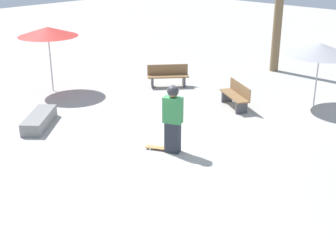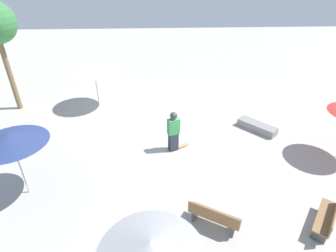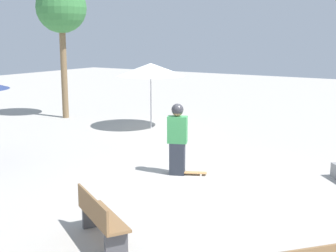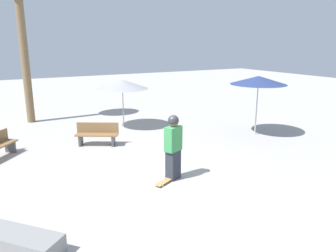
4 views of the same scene
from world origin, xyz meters
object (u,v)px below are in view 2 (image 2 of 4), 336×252
object	(u,v)px
bench_near	(214,217)
shade_umbrella_grey	(151,248)
skateboard	(181,146)
bench_far	(327,218)
skater_main	(173,130)
shade_umbrella_white	(94,68)
shade_umbrella_navy	(10,138)
concrete_ledge	(257,127)

from	to	relation	value
bench_near	shade_umbrella_grey	size ratio (longest dim) A/B	0.69
skateboard	shade_umbrella_grey	bearing A→B (deg)	-127.77
bench_near	skateboard	bearing A→B (deg)	128.33
bench_near	bench_far	xyz separation A→B (m)	(3.43, -0.22, 0.00)
skater_main	bench_far	size ratio (longest dim) A/B	1.25
shade_umbrella_white	skater_main	bearing A→B (deg)	-49.04
shade_umbrella_grey	shade_umbrella_white	distance (m)	11.31
skater_main	shade_umbrella_navy	bearing A→B (deg)	-179.21
shade_umbrella_navy	concrete_ledge	bearing A→B (deg)	21.36
shade_umbrella_grey	bench_far	bearing A→B (deg)	18.78
skater_main	shade_umbrella_white	size ratio (longest dim) A/B	0.71
skater_main	shade_umbrella_grey	world-z (taller)	shade_umbrella_grey
skateboard	shade_umbrella_white	distance (m)	6.70
bench_far	shade_umbrella_grey	bearing A→B (deg)	149.08
concrete_ledge	shade_umbrella_navy	bearing A→B (deg)	-158.64
skateboard	shade_umbrella_navy	size ratio (longest dim) A/B	0.32
bench_far	concrete_ledge	bearing A→B (deg)	40.97
bench_near	concrete_ledge	bearing A→B (deg)	89.54
bench_far	shade_umbrella_grey	world-z (taller)	shade_umbrella_grey
concrete_ledge	bench_far	world-z (taller)	bench_far
shade_umbrella_navy	shade_umbrella_grey	bearing A→B (deg)	-40.83
shade_umbrella_white	skateboard	bearing A→B (deg)	-45.74
shade_umbrella_white	shade_umbrella_navy	world-z (taller)	shade_umbrella_white
shade_umbrella_white	bench_near	bearing A→B (deg)	-60.49
bench_near	shade_umbrella_grey	bearing A→B (deg)	-102.38
bench_near	shade_umbrella_navy	distance (m)	6.85
shade_umbrella_navy	skater_main	bearing A→B (deg)	23.46
bench_near	bench_far	size ratio (longest dim) A/B	1.06
shade_umbrella_grey	shade_umbrella_white	xyz separation A→B (m)	(-3.14, 10.87, 0.31)
shade_umbrella_grey	shade_umbrella_navy	distance (m)	5.89
bench_near	bench_far	distance (m)	3.43
skater_main	bench_near	world-z (taller)	skater_main
bench_far	shade_umbrella_navy	size ratio (longest dim) A/B	0.61
shade_umbrella_grey	skateboard	bearing A→B (deg)	78.67
skater_main	concrete_ledge	distance (m)	4.61
skater_main	shade_umbrella_grey	size ratio (longest dim) A/B	0.81
skateboard	bench_near	distance (m)	4.38
bench_near	bench_far	world-z (taller)	same
skateboard	bench_far	xyz separation A→B (m)	(4.03, -4.54, 0.37)
concrete_ledge	shade_umbrella_white	xyz separation A→B (m)	(-8.37, 3.23, 2.11)
skateboard	shade_umbrella_white	size ratio (longest dim) A/B	0.30
concrete_ledge	skateboard	bearing A→B (deg)	-161.94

